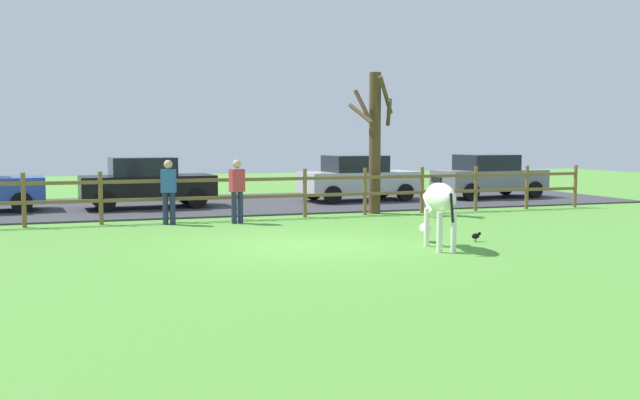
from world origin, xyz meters
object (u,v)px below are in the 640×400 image
at_px(parked_car_black, 146,182).
at_px(parked_car_grey, 489,176).
at_px(parked_car_silver, 358,178).
at_px(visitor_left_of_tree, 169,189).
at_px(visitor_right_of_tree, 237,188).
at_px(bare_tree, 375,139).
at_px(zebra, 439,202).
at_px(crow_on_grass, 476,236).

relative_size(parked_car_black, parked_car_grey, 1.00).
bearing_deg(parked_car_silver, visitor_left_of_tree, -147.24).
relative_size(visitor_left_of_tree, visitor_right_of_tree, 1.00).
xyz_separation_m(bare_tree, zebra, (-1.32, -6.41, -1.24)).
bearing_deg(zebra, bare_tree, 78.39).
height_order(zebra, crow_on_grass, zebra).
bearing_deg(visitor_left_of_tree, parked_car_black, 93.33).
bearing_deg(bare_tree, parked_car_grey, 29.34).
relative_size(bare_tree, parked_car_grey, 1.00).
relative_size(zebra, parked_car_silver, 0.47).
height_order(zebra, visitor_left_of_tree, visitor_left_of_tree).
distance_m(parked_car_silver, parked_car_grey, 4.99).
xyz_separation_m(parked_car_silver, parked_car_grey, (4.98, -0.30, 0.00)).
bearing_deg(bare_tree, visitor_right_of_tree, -165.46).
bearing_deg(crow_on_grass, bare_tree, 88.76).
bearing_deg(visitor_left_of_tree, zebra, -50.15).
height_order(crow_on_grass, visitor_left_of_tree, visitor_left_of_tree).
xyz_separation_m(parked_car_grey, visitor_right_of_tree, (-10.15, -4.41, 0.06)).
xyz_separation_m(crow_on_grass, visitor_right_of_tree, (-4.16, 4.74, 0.78)).
height_order(crow_on_grass, parked_car_black, parked_car_black).
xyz_separation_m(parked_car_silver, visitor_right_of_tree, (-5.17, -4.71, 0.06)).
bearing_deg(visitor_left_of_tree, crow_on_grass, -40.69).
distance_m(zebra, parked_car_grey, 12.08).
height_order(parked_car_silver, parked_car_black, same).
bearing_deg(parked_car_silver, crow_on_grass, -96.15).
distance_m(crow_on_grass, parked_car_black, 11.04).
height_order(bare_tree, zebra, bare_tree).
xyz_separation_m(bare_tree, visitor_left_of_tree, (-5.98, -0.82, -1.26)).
bearing_deg(visitor_left_of_tree, parked_car_grey, 19.18).
distance_m(parked_car_black, parked_car_grey, 12.09).
relative_size(parked_car_silver, parked_car_grey, 1.00).
bearing_deg(parked_car_silver, parked_car_grey, -3.44).
relative_size(bare_tree, crow_on_grass, 18.97).
distance_m(parked_car_silver, visitor_right_of_tree, 7.00).
bearing_deg(parked_car_black, visitor_left_of_tree, -86.67).
xyz_separation_m(crow_on_grass, visitor_left_of_tree, (-5.85, 5.03, 0.78)).
distance_m(bare_tree, zebra, 6.66).
xyz_separation_m(bare_tree, parked_car_grey, (5.87, 3.30, -1.32)).
xyz_separation_m(bare_tree, parked_car_black, (-6.22, 3.32, -1.32)).
bearing_deg(parked_car_silver, bare_tree, -103.93).
height_order(bare_tree, visitor_right_of_tree, bare_tree).
bearing_deg(crow_on_grass, parked_car_grey, 56.77).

